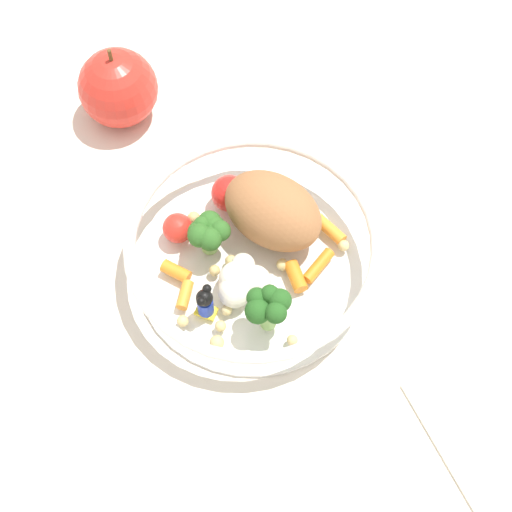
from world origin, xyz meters
TOP-DOWN VIEW (x-y plane):
  - ground_plane at (0.00, 0.00)m, footprint 2.40×2.40m
  - food_container at (0.00, 0.00)m, footprint 0.21×0.21m
  - loose_apple at (-0.11, 0.18)m, footprint 0.07×0.07m
  - folded_napkin at (0.19, -0.15)m, footprint 0.16×0.17m

SIDE VIEW (x-z plane):
  - ground_plane at x=0.00m, z-range 0.00..0.00m
  - folded_napkin at x=0.19m, z-range 0.00..0.01m
  - food_container at x=0.00m, z-range 0.00..0.06m
  - loose_apple at x=-0.11m, z-range -0.01..0.08m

